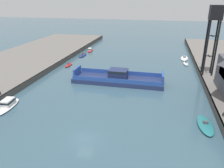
# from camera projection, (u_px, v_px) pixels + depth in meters

# --- Properties ---
(ground_plane) EXTENTS (400.00, 400.00, 0.00)m
(ground_plane) POSITION_uv_depth(u_px,v_px,m) (84.00, 140.00, 35.04)
(ground_plane) COLOR #385666
(chain_ferry) EXTENTS (23.68, 6.96, 3.56)m
(chain_ferry) POSITION_uv_depth(u_px,v_px,m) (118.00, 79.00, 58.20)
(chain_ferry) COLOR navy
(chain_ferry) RESTS_ON ground
(moored_boat_near_left) EXTENTS (3.24, 7.64, 0.94)m
(moored_boat_near_left) POSITION_uv_depth(u_px,v_px,m) (184.00, 58.00, 80.94)
(moored_boat_near_left) COLOR white
(moored_boat_near_left) RESTS_ON ground
(moored_boat_near_right) EXTENTS (3.44, 8.37, 1.64)m
(moored_boat_near_right) POSITION_uv_depth(u_px,v_px,m) (7.00, 105.00, 45.09)
(moored_boat_near_right) COLOR white
(moored_boat_near_right) RESTS_ON ground
(moored_boat_mid_left) EXTENTS (1.44, 4.88, 1.01)m
(moored_boat_mid_left) POSITION_uv_depth(u_px,v_px,m) (69.00, 65.00, 72.61)
(moored_boat_mid_left) COLOR red
(moored_boat_mid_left) RESTS_ON ground
(moored_boat_mid_right) EXTENTS (1.76, 4.91, 0.99)m
(moored_boat_mid_right) POSITION_uv_depth(u_px,v_px,m) (186.00, 63.00, 74.35)
(moored_boat_mid_right) COLOR white
(moored_boat_mid_right) RESTS_ON ground
(moored_boat_far_left) EXTENTS (2.33, 7.21, 0.99)m
(moored_boat_far_left) POSITION_uv_depth(u_px,v_px,m) (83.00, 55.00, 85.21)
(moored_boat_far_left) COLOR navy
(moored_boat_far_left) RESTS_ON ground
(moored_boat_far_right) EXTENTS (2.33, 6.56, 1.35)m
(moored_boat_far_right) POSITION_uv_depth(u_px,v_px,m) (90.00, 50.00, 92.24)
(moored_boat_far_right) COLOR red
(moored_boat_far_right) RESTS_ON ground
(moored_boat_upstream_a) EXTENTS (2.91, 7.11, 1.07)m
(moored_boat_upstream_a) POSITION_uv_depth(u_px,v_px,m) (205.00, 125.00, 38.49)
(moored_boat_upstream_a) COLOR #237075
(moored_boat_upstream_a) RESTS_ON ground
(crane_tower) EXTENTS (2.97, 2.97, 17.68)m
(crane_tower) POSITION_uv_depth(u_px,v_px,m) (215.00, 22.00, 55.43)
(crane_tower) COLOR black
(crane_tower) RESTS_ON quay_right
(bollard_left_aft) EXTENTS (0.32, 0.32, 0.71)m
(bollard_left_aft) POSITION_uv_depth(u_px,v_px,m) (0.00, 93.00, 47.34)
(bollard_left_aft) COLOR black
(bollard_left_aft) RESTS_ON quay_left
(bollard_right_aft) EXTENTS (0.32, 0.32, 0.71)m
(bollard_right_aft) POSITION_uv_depth(u_px,v_px,m) (223.00, 114.00, 38.74)
(bollard_right_aft) COLOR black
(bollard_right_aft) RESTS_ON quay_right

